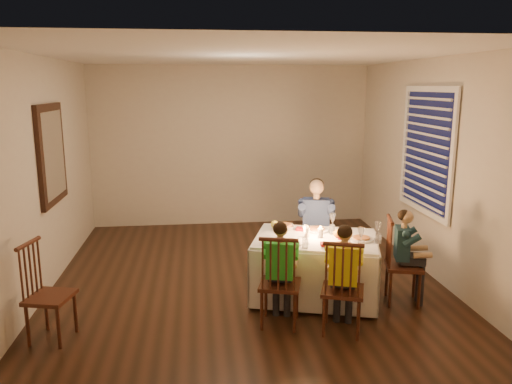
{
  "coord_description": "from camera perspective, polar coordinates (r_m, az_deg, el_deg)",
  "views": [
    {
      "loc": [
        -0.55,
        -5.64,
        2.27
      ],
      "look_at": [
        0.14,
        0.15,
        1.03
      ],
      "focal_mm": 35.0,
      "sensor_mm": 36.0,
      "label": 1
    }
  ],
  "objects": [
    {
      "name": "wall_mirror",
      "position": [
        6.21,
        -22.32,
        4.02
      ],
      "size": [
        0.06,
        0.95,
        1.15
      ],
      "color": "black",
      "rests_on": "wall_left"
    },
    {
      "name": "wall_left",
      "position": [
        5.97,
        -23.22,
        1.7
      ],
      "size": [
        0.02,
        5.0,
        2.6
      ],
      "primitive_type": "cube",
      "color": "beige",
      "rests_on": "ground"
    },
    {
      "name": "setting_yellow",
      "position": [
        5.13,
        9.97,
        -6.09
      ],
      "size": [
        0.32,
        0.32,
        0.02
      ],
      "primitive_type": "cylinder",
      "rotation": [
        0.0,
        0.0,
        -0.29
      ],
      "color": "silver",
      "rests_on": "dining_table"
    },
    {
      "name": "chair_near_left",
      "position": [
        5.03,
        2.7,
        -14.83
      ],
      "size": [
        0.46,
        0.45,
        0.93
      ],
      "primitive_type": null,
      "rotation": [
        0.0,
        0.0,
        2.87
      ],
      "color": "black",
      "rests_on": "ground"
    },
    {
      "name": "chair_end",
      "position": [
        5.69,
        16.27,
        -11.98
      ],
      "size": [
        0.45,
        0.46,
        0.93
      ],
      "primitive_type": null,
      "rotation": [
        0.0,
        0.0,
        1.31
      ],
      "color": "black",
      "rests_on": "ground"
    },
    {
      "name": "dining_table",
      "position": [
        5.46,
        6.8,
        -7.14
      ],
      "size": [
        1.53,
        1.29,
        0.65
      ],
      "rotation": [
        0.0,
        0.0,
        -0.29
      ],
      "color": "white",
      "rests_on": "ground"
    },
    {
      "name": "child_green",
      "position": [
        5.03,
        2.7,
        -14.83
      ],
      "size": [
        0.41,
        0.39,
        1.04
      ],
      "primitive_type": null,
      "rotation": [
        0.0,
        0.0,
        2.87
      ],
      "color": "green",
      "rests_on": "ground"
    },
    {
      "name": "setting_teal",
      "position": [
        5.38,
        11.93,
        -5.3
      ],
      "size": [
        0.32,
        0.32,
        0.02
      ],
      "primitive_type": "cylinder",
      "rotation": [
        0.0,
        0.0,
        -0.29
      ],
      "color": "silver",
      "rests_on": "dining_table"
    },
    {
      "name": "setting_green",
      "position": [
        5.13,
        3.79,
        -5.91
      ],
      "size": [
        0.32,
        0.32,
        0.02
      ],
      "primitive_type": "cylinder",
      "rotation": [
        0.0,
        0.0,
        -0.29
      ],
      "color": "silver",
      "rests_on": "dining_table"
    },
    {
      "name": "orange_fruit",
      "position": [
        5.42,
        9.23,
        -4.72
      ],
      "size": [
        0.08,
        0.08,
        0.08
      ],
      "primitive_type": "sphere",
      "color": "orange",
      "rests_on": "dining_table"
    },
    {
      "name": "chair_extra",
      "position": [
        5.11,
        -22.09,
        -15.27
      ],
      "size": [
        0.44,
        0.46,
        0.93
      ],
      "primitive_type": null,
      "rotation": [
        0.0,
        0.0,
        1.33
      ],
      "color": "black",
      "rests_on": "ground"
    },
    {
      "name": "ground",
      "position": [
        6.1,
        -1.11,
        -9.81
      ],
      "size": [
        5.0,
        5.0,
        0.0
      ],
      "primitive_type": "plane",
      "color": "black",
      "rests_on": "ground"
    },
    {
      "name": "chair_adult",
      "position": [
        6.27,
        6.7,
        -9.27
      ],
      "size": [
        0.45,
        0.43,
        0.93
      ],
      "primitive_type": null,
      "rotation": [
        0.0,
        0.0,
        -0.21
      ],
      "color": "black",
      "rests_on": "ground"
    },
    {
      "name": "chair_near_right",
      "position": [
        4.96,
        9.69,
        -15.4
      ],
      "size": [
        0.48,
        0.47,
        0.93
      ],
      "primitive_type": null,
      "rotation": [
        0.0,
        0.0,
        2.8
      ],
      "color": "black",
      "rests_on": "ground"
    },
    {
      "name": "child_yellow",
      "position": [
        4.96,
        9.69,
        -15.4
      ],
      "size": [
        0.43,
        0.41,
        1.05
      ],
      "primitive_type": null,
      "rotation": [
        0.0,
        0.0,
        2.8
      ],
      "color": "yellow",
      "rests_on": "ground"
    },
    {
      "name": "window_blinds",
      "position": [
        6.41,
        18.82,
        4.49
      ],
      "size": [
        0.07,
        1.34,
        1.54
      ],
      "color": "#0D1136",
      "rests_on": "wall_right"
    },
    {
      "name": "serving_bowl",
      "position": [
        5.62,
        3.16,
        -4.08
      ],
      "size": [
        0.26,
        0.26,
        0.06
      ],
      "primitive_type": "imported",
      "rotation": [
        0.0,
        0.0,
        -0.1
      ],
      "color": "silver",
      "rests_on": "dining_table"
    },
    {
      "name": "adult",
      "position": [
        6.27,
        6.7,
        -9.27
      ],
      "size": [
        0.49,
        0.47,
        1.19
      ],
      "primitive_type": null,
      "rotation": [
        0.0,
        0.0,
        -0.21
      ],
      "color": "navy",
      "rests_on": "ground"
    },
    {
      "name": "squash",
      "position": [
        5.69,
        2.14,
        -3.72
      ],
      "size": [
        0.09,
        0.09,
        0.09
      ],
      "primitive_type": "sphere",
      "color": "#FCEC42",
      "rests_on": "dining_table"
    },
    {
      "name": "wall_right",
      "position": [
        6.37,
        19.44,
        2.58
      ],
      "size": [
        0.02,
        5.0,
        2.6
      ],
      "primitive_type": "cube",
      "color": "beige",
      "rests_on": "ground"
    },
    {
      "name": "candle_left",
      "position": [
        5.39,
        5.84,
        -4.62
      ],
      "size": [
        0.06,
        0.06,
        0.1
      ],
      "primitive_type": "cylinder",
      "color": "silver",
      "rests_on": "dining_table"
    },
    {
      "name": "setting_adult",
      "position": [
        5.63,
        6.96,
        -4.35
      ],
      "size": [
        0.32,
        0.32,
        0.02
      ],
      "primitive_type": "cylinder",
      "rotation": [
        0.0,
        0.0,
        -0.29
      ],
      "color": "silver",
      "rests_on": "dining_table"
    },
    {
      "name": "ceiling",
      "position": [
        5.67,
        -1.22,
        15.37
      ],
      "size": [
        5.0,
        5.0,
        0.0
      ],
      "primitive_type": "plane",
      "color": "white",
      "rests_on": "wall_back"
    },
    {
      "name": "candle_right",
      "position": [
        5.38,
        7.37,
        -4.68
      ],
      "size": [
        0.06,
        0.06,
        0.1
      ],
      "primitive_type": "cylinder",
      "color": "silver",
      "rests_on": "dining_table"
    },
    {
      "name": "wall_back",
      "position": [
        8.21,
        -2.88,
        5.24
      ],
      "size": [
        4.5,
        0.02,
        2.6
      ],
      "primitive_type": "cube",
      "color": "beige",
      "rests_on": "ground"
    },
    {
      "name": "child_teal",
      "position": [
        5.69,
        16.27,
        -11.98
      ],
      "size": [
        0.37,
        0.39,
        1.02
      ],
      "primitive_type": null,
      "rotation": [
        0.0,
        0.0,
        1.31
      ],
      "color": "#193540",
      "rests_on": "ground"
    }
  ]
}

